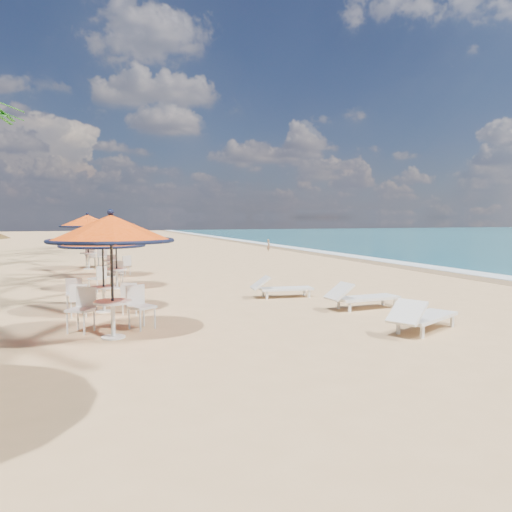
{
  "coord_description": "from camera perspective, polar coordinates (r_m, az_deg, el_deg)",
  "views": [
    {
      "loc": [
        -5.85,
        -9.31,
        2.29
      ],
      "look_at": [
        -1.13,
        3.88,
        1.2
      ],
      "focal_mm": 35.0,
      "sensor_mm": 36.0,
      "label": 1
    }
  ],
  "objects": [
    {
      "name": "ground",
      "position": [
        11.23,
        12.28,
        -7.42
      ],
      "size": [
        160.0,
        160.0,
        0.0
      ],
      "primitive_type": "plane",
      "color": "tan",
      "rests_on": "ground"
    },
    {
      "name": "station_4",
      "position": [
        23.26,
        -18.58,
        3.28
      ],
      "size": [
        2.41,
        2.41,
        2.51
      ],
      "color": "black",
      "rests_on": "ground"
    },
    {
      "name": "station_2",
      "position": [
        16.52,
        -15.84,
        2.21
      ],
      "size": [
        2.13,
        2.15,
        2.22
      ],
      "color": "black",
      "rests_on": "ground"
    },
    {
      "name": "station_3",
      "position": [
        19.99,
        -16.2,
        2.44
      ],
      "size": [
        2.08,
        2.08,
        2.17
      ],
      "color": "black",
      "rests_on": "ground"
    },
    {
      "name": "foam_strip",
      "position": [
        24.65,
        18.33,
        -1.11
      ],
      "size": [
        1.2,
        140.0,
        0.04
      ],
      "primitive_type": "cube",
      "color": "white",
      "rests_on": "ground"
    },
    {
      "name": "lounger_far",
      "position": [
        14.27,
        2.74,
        -3.59
      ],
      "size": [
        1.82,
        0.75,
        0.63
      ],
      "rotation": [
        0.0,
        0.0,
        -0.12
      ],
      "color": "silver",
      "rests_on": "ground"
    },
    {
      "name": "wetsand_band",
      "position": [
        24.11,
        16.64,
        -1.2
      ],
      "size": [
        1.4,
        140.0,
        0.02
      ],
      "primitive_type": "cube",
      "color": "olive",
      "rests_on": "ground"
    },
    {
      "name": "person",
      "position": [
        33.49,
        1.45,
        1.26
      ],
      "size": [
        0.32,
        0.38,
        0.87
      ],
      "primitive_type": "imported",
      "rotation": [
        0.0,
        0.0,
        1.15
      ],
      "color": "#8F6649",
      "rests_on": "ground"
    },
    {
      "name": "station_0",
      "position": [
        9.8,
        -16.23,
        1.78
      ],
      "size": [
        2.34,
        2.34,
        2.44
      ],
      "color": "black",
      "rests_on": "ground"
    },
    {
      "name": "lounger_near",
      "position": [
        10.53,
        18.42,
        -6.51
      ],
      "size": [
        2.03,
        1.42,
        0.7
      ],
      "rotation": [
        0.0,
        0.0,
        0.46
      ],
      "color": "silver",
      "rests_on": "ground"
    },
    {
      "name": "station_1",
      "position": [
        12.51,
        -17.28,
        0.87
      ],
      "size": [
        2.04,
        2.04,
        2.12
      ],
      "color": "black",
      "rests_on": "ground"
    },
    {
      "name": "lounger_mid",
      "position": [
        12.73,
        11.83,
        -4.54
      ],
      "size": [
        1.96,
        0.72,
        0.69
      ],
      "rotation": [
        0.0,
        0.0,
        0.06
      ],
      "color": "silver",
      "rests_on": "ground"
    }
  ]
}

